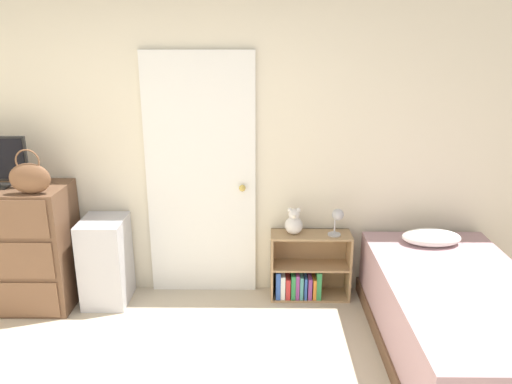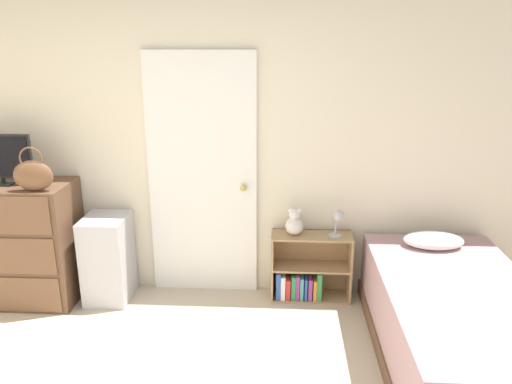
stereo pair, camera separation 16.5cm
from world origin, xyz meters
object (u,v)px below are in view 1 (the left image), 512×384
(handbag, at_px, (30,178))
(desk_lamp, at_px, (337,217))
(bed, at_px, (459,321))
(storage_bin, at_px, (106,261))
(teddy_bear, at_px, (294,223))
(bookshelf, at_px, (305,273))
(dresser, at_px, (7,247))

(handbag, distance_m, desk_lamp, 2.39)
(desk_lamp, bearing_deg, bed, -47.41)
(handbag, distance_m, storage_bin, 0.92)
(teddy_bear, height_order, bed, teddy_bear)
(bookshelf, height_order, teddy_bear, teddy_bear)
(bookshelf, xyz_separation_m, desk_lamp, (0.25, -0.04, 0.52))
(handbag, xyz_separation_m, desk_lamp, (2.34, 0.27, -0.41))
(dresser, distance_m, handbag, 0.74)
(bed, bearing_deg, storage_bin, 164.13)
(dresser, distance_m, bookshelf, 2.46)
(teddy_bear, distance_m, bed, 1.43)
(dresser, height_order, desk_lamp, dresser)
(storage_bin, xyz_separation_m, bed, (2.65, -0.75, -0.08))
(handbag, relative_size, bookshelf, 0.51)
(storage_bin, bearing_deg, dresser, -176.36)
(teddy_bear, bearing_deg, bed, -37.66)
(storage_bin, relative_size, bookshelf, 1.09)
(desk_lamp, height_order, bed, desk_lamp)
(bookshelf, relative_size, bed, 0.34)
(dresser, bearing_deg, bed, -11.59)
(handbag, xyz_separation_m, storage_bin, (0.43, 0.22, -0.78))
(dresser, relative_size, bed, 0.54)
(teddy_bear, height_order, desk_lamp, desk_lamp)
(handbag, bearing_deg, teddy_bear, 8.78)
(dresser, bearing_deg, desk_lamp, 2.16)
(storage_bin, bearing_deg, bookshelf, 3.13)
(teddy_bear, bearing_deg, storage_bin, -176.76)
(storage_bin, bearing_deg, teddy_bear, 3.24)
(bed, bearing_deg, handbag, 170.17)
(handbag, relative_size, bed, 0.18)
(dresser, xyz_separation_m, teddy_bear, (2.34, 0.14, 0.17))
(bookshelf, bearing_deg, storage_bin, -176.87)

